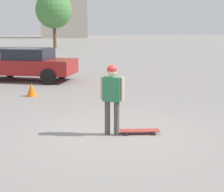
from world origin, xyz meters
TOP-DOWN VIEW (x-y plane):
  - ground_plane at (0.00, 0.00)m, footprint 220.00×220.00m
  - person at (0.00, 0.00)m, footprint 0.54×0.33m
  - skateboard at (0.66, -0.03)m, footprint 0.97×0.35m
  - car_parked_near at (-3.06, 8.26)m, footprint 4.88×3.11m
  - tree_distant at (-3.21, 33.69)m, footprint 4.50×4.50m
  - traffic_cone at (-2.45, 4.62)m, footprint 0.39×0.39m

SIDE VIEW (x-z plane):
  - ground_plane at x=0.00m, z-range 0.00..0.00m
  - skateboard at x=0.66m, z-range 0.03..0.12m
  - traffic_cone at x=-2.45m, z-range 0.00..0.48m
  - car_parked_near at x=-3.06m, z-range 0.04..1.58m
  - person at x=0.00m, z-range 0.19..1.86m
  - tree_distant at x=-3.21m, z-range 1.19..8.09m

